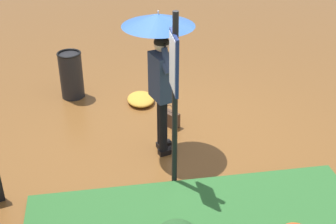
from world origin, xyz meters
The scene contains 6 objects.
ground_plane centered at (0.00, 0.00, 0.00)m, with size 18.00×18.00×0.00m, color brown.
person_with_umbrella centered at (-0.17, 0.22, 1.55)m, with size 0.96×0.96×2.04m.
info_sign_post centered at (-1.01, 0.18, 1.44)m, with size 0.44×0.07×2.30m.
handbag centered at (0.43, -0.02, 0.13)m, with size 0.32×0.29×0.37m.
trash_bin centered at (1.70, 1.51, 0.42)m, with size 0.42×0.42×0.83m.
leaf_pile_by_bench centered at (1.28, 0.36, 0.06)m, with size 0.58×0.47×0.13m.
Camera 1 is at (-5.74, 1.03, 3.77)m, focal length 49.11 mm.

